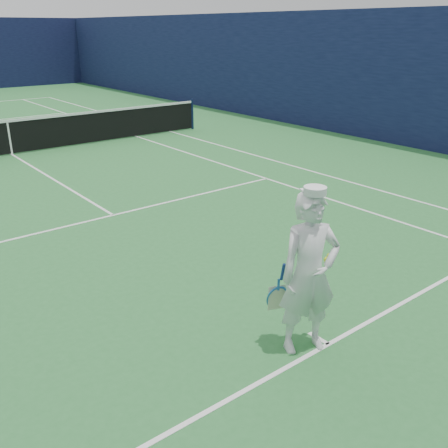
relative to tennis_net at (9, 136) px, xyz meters
name	(u,v)px	position (x,y,z in m)	size (l,w,h in m)	color
ground	(12,155)	(0.00, 0.00, -0.55)	(80.00, 80.00, 0.00)	#2B7134
court_markings	(12,155)	(0.00, 0.00, -0.55)	(11.03, 23.83, 0.01)	white
windscreen_fence	(1,84)	(0.00, 0.00, 1.45)	(20.12, 36.12, 4.00)	black
tennis_net	(9,136)	(0.00, 0.00, 0.00)	(12.88, 0.09, 1.07)	#141E4C
tennis_player	(309,274)	(-0.25, -11.73, 0.39)	(0.80, 0.72, 1.94)	white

